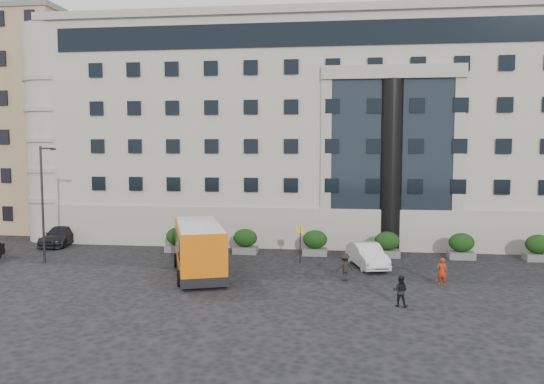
# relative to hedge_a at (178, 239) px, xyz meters

# --- Properties ---
(ground) EXTENTS (120.00, 120.00, 0.00)m
(ground) POSITION_rel_hedge_a_xyz_m (4.00, -7.80, -0.93)
(ground) COLOR black
(ground) RESTS_ON ground
(civic_building) EXTENTS (44.00, 24.00, 18.00)m
(civic_building) POSITION_rel_hedge_a_xyz_m (10.00, 14.20, 8.07)
(civic_building) COLOR #A29E8F
(civic_building) RESTS_ON ground
(entrance_column) EXTENTS (1.80, 1.80, 13.00)m
(entrance_column) POSITION_rel_hedge_a_xyz_m (16.00, 2.50, 5.57)
(entrance_column) COLOR black
(entrance_column) RESTS_ON ground
(apartment_near) EXTENTS (14.00, 14.00, 20.00)m
(apartment_near) POSITION_rel_hedge_a_xyz_m (-20.00, 12.20, 9.07)
(apartment_near) COLOR #937555
(apartment_near) RESTS_ON ground
(apartment_far) EXTENTS (13.00, 13.00, 22.00)m
(apartment_far) POSITION_rel_hedge_a_xyz_m (-23.00, 30.20, 10.07)
(apartment_far) COLOR brown
(apartment_far) RESTS_ON ground
(hedge_a) EXTENTS (1.80, 1.26, 1.84)m
(hedge_a) POSITION_rel_hedge_a_xyz_m (0.00, 0.00, 0.00)
(hedge_a) COLOR #585855
(hedge_a) RESTS_ON ground
(hedge_b) EXTENTS (1.80, 1.26, 1.84)m
(hedge_b) POSITION_rel_hedge_a_xyz_m (5.20, 0.00, 0.00)
(hedge_b) COLOR #585855
(hedge_b) RESTS_ON ground
(hedge_c) EXTENTS (1.80, 1.26, 1.84)m
(hedge_c) POSITION_rel_hedge_a_xyz_m (10.40, 0.00, 0.00)
(hedge_c) COLOR #585855
(hedge_c) RESTS_ON ground
(hedge_d) EXTENTS (1.80, 1.26, 1.84)m
(hedge_d) POSITION_rel_hedge_a_xyz_m (15.60, 0.00, 0.00)
(hedge_d) COLOR #585855
(hedge_d) RESTS_ON ground
(hedge_e) EXTENTS (1.80, 1.26, 1.84)m
(hedge_e) POSITION_rel_hedge_a_xyz_m (20.80, 0.00, 0.00)
(hedge_e) COLOR #585855
(hedge_e) RESTS_ON ground
(hedge_f) EXTENTS (1.80, 1.26, 1.84)m
(hedge_f) POSITION_rel_hedge_a_xyz_m (26.00, 0.00, 0.00)
(hedge_f) COLOR #585855
(hedge_f) RESTS_ON ground
(street_lamp) EXTENTS (1.16, 0.18, 8.00)m
(street_lamp) POSITION_rel_hedge_a_xyz_m (-7.94, -4.80, 3.44)
(street_lamp) COLOR #262628
(street_lamp) RESTS_ON ground
(bus_stop_sign) EXTENTS (0.50, 0.08, 2.52)m
(bus_stop_sign) POSITION_rel_hedge_a_xyz_m (9.50, -2.80, 0.80)
(bus_stop_sign) COLOR #262628
(bus_stop_sign) RESTS_ON ground
(minibus) EXTENTS (5.06, 8.14, 3.21)m
(minibus) POSITION_rel_hedge_a_xyz_m (3.48, -6.88, 0.84)
(minibus) COLOR #D65F0A
(minibus) RESTS_ON ground
(red_truck) EXTENTS (2.85, 5.06, 2.58)m
(red_truck) POSITION_rel_hedge_a_xyz_m (-9.01, 10.56, 0.39)
(red_truck) COLOR maroon
(red_truck) RESTS_ON ground
(parked_car_c) EXTENTS (2.58, 5.32, 1.49)m
(parked_car_c) POSITION_rel_hedge_a_xyz_m (-10.32, 1.66, -0.18)
(parked_car_c) COLOR black
(parked_car_c) RESTS_ON ground
(parked_car_d) EXTENTS (2.66, 4.67, 1.23)m
(parked_car_d) POSITION_rel_hedge_a_xyz_m (-7.60, 5.58, -0.31)
(parked_car_d) COLOR black
(parked_car_d) RESTS_ON ground
(white_taxi) EXTENTS (2.85, 5.02, 1.56)m
(white_taxi) POSITION_rel_hedge_a_xyz_m (14.00, -3.43, -0.15)
(white_taxi) COLOR silver
(white_taxi) RESTS_ON ground
(pedestrian_a) EXTENTS (0.66, 0.50, 1.63)m
(pedestrian_a) POSITION_rel_hedge_a_xyz_m (18.00, -7.69, -0.11)
(pedestrian_a) COLOR #9D2B0F
(pedestrian_a) RESTS_ON ground
(pedestrian_b) EXTENTS (0.90, 0.78, 1.57)m
(pedestrian_b) POSITION_rel_hedge_a_xyz_m (15.16, -12.00, -0.14)
(pedestrian_b) COLOR black
(pedestrian_b) RESTS_ON ground
(pedestrian_c) EXTENTS (1.21, 0.97, 1.64)m
(pedestrian_c) POSITION_rel_hedge_a_xyz_m (12.48, -7.25, -0.11)
(pedestrian_c) COLOR black
(pedestrian_c) RESTS_ON ground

